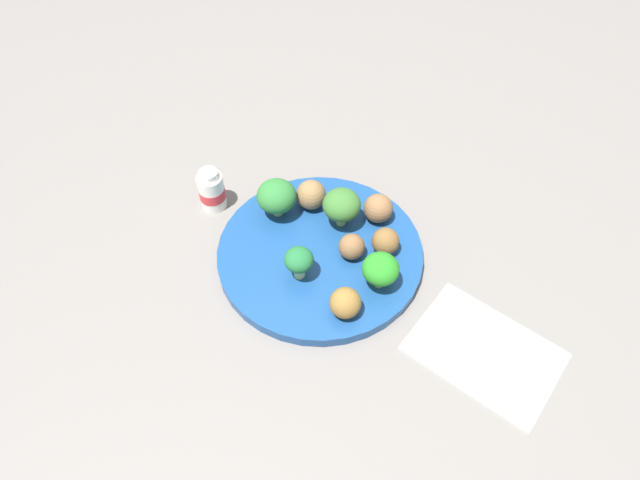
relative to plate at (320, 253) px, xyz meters
The scene contains 15 objects.
ground_plane 0.01m from the plate, ahead, with size 4.00×4.00×0.00m, color slate.
plate is the anchor object (origin of this frame).
broccoli_floret_front_right 0.06m from the plate, 90.12° to the right, with size 0.04×0.04×0.05m.
broccoli_floret_back_left 0.10m from the plate, 163.96° to the left, with size 0.06×0.06×0.06m.
broccoli_floret_near_rim 0.07m from the plate, 91.80° to the left, with size 0.05×0.05×0.06m.
broccoli_floret_front_left 0.10m from the plate, ahead, with size 0.05×0.05×0.05m.
meatball_front_right 0.09m from the plate, 31.06° to the left, with size 0.04×0.04×0.04m, color brown.
meatball_mid_left 0.09m from the plate, 130.54° to the left, with size 0.04×0.04×0.04m, color brown.
meatball_far_rim 0.10m from the plate, 66.57° to the left, with size 0.04×0.04×0.04m, color brown.
meatball_front_left 0.05m from the plate, 18.93° to the left, with size 0.04×0.04×0.04m, color brown.
meatball_back_right 0.11m from the plate, 40.90° to the right, with size 0.04×0.04×0.04m, color brown.
napkin 0.25m from the plate, ahead, with size 0.17×0.12×0.01m, color white.
fork 0.26m from the plate, ahead, with size 0.12×0.03×0.01m.
knife 0.25m from the plate, ahead, with size 0.15×0.03×0.01m.
yogurt_bottle 0.19m from the plate, behind, with size 0.04×0.04×0.07m.
Camera 1 is at (0.24, -0.39, 0.60)m, focal length 30.97 mm.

